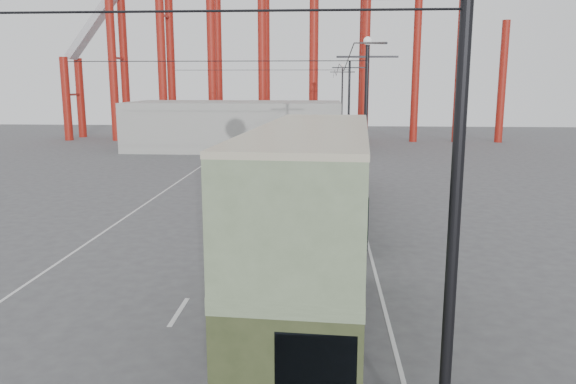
# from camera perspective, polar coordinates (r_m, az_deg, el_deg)

# --- Properties ---
(ground) EXTENTS (160.00, 160.00, 0.00)m
(ground) POSITION_cam_1_polar(r_m,az_deg,el_deg) (14.40, -11.20, -18.23)
(ground) COLOR #4B4B4E
(ground) RESTS_ON ground
(road_markings) EXTENTS (12.52, 120.00, 0.01)m
(road_markings) POSITION_cam_1_polar(r_m,az_deg,el_deg) (32.84, -3.87, -1.24)
(road_markings) COLOR silver
(road_markings) RESTS_ON ground
(lamp_post_near) EXTENTS (3.20, 0.44, 10.80)m
(lamp_post_near) POSITION_cam_1_polar(r_m,az_deg,el_deg) (9.38, 17.62, 15.85)
(lamp_post_near) COLOR black
(lamp_post_near) RESTS_ON ground
(lamp_post_mid) EXTENTS (3.20, 0.44, 9.32)m
(lamp_post_mid) POSITION_cam_1_polar(r_m,az_deg,el_deg) (30.26, 7.88, 6.58)
(lamp_post_mid) COLOR black
(lamp_post_mid) RESTS_ON ground
(lamp_post_far) EXTENTS (3.20, 0.44, 9.32)m
(lamp_post_far) POSITION_cam_1_polar(r_m,az_deg,el_deg) (52.19, 6.20, 8.47)
(lamp_post_far) COLOR black
(lamp_post_far) RESTS_ON ground
(lamp_post_distant) EXTENTS (3.20, 0.44, 9.32)m
(lamp_post_distant) POSITION_cam_1_polar(r_m,az_deg,el_deg) (74.16, 5.51, 9.24)
(lamp_post_distant) COLOR black
(lamp_post_distant) RESTS_ON ground
(fairground_shed) EXTENTS (22.00, 10.00, 5.00)m
(fairground_shed) POSITION_cam_1_polar(r_m,az_deg,el_deg) (60.02, -5.33, 6.74)
(fairground_shed) COLOR #9D9D98
(fairground_shed) RESTS_ON ground
(double_decker_bus) EXTENTS (3.46, 11.12, 5.89)m
(double_decker_bus) POSITION_cam_1_polar(r_m,az_deg,el_deg) (14.87, 2.47, -3.34)
(double_decker_bus) COLOR #323B1F
(double_decker_bus) RESTS_ON ground
(single_decker_green) EXTENTS (3.74, 11.78, 3.28)m
(single_decker_green) POSITION_cam_1_polar(r_m,az_deg,el_deg) (28.00, 3.46, 0.46)
(single_decker_green) COLOR #6A7E5C
(single_decker_green) RESTS_ON ground
(single_decker_cream) EXTENTS (3.01, 9.42, 2.88)m
(single_decker_cream) POSITION_cam_1_polar(r_m,az_deg,el_deg) (36.46, 4.03, 2.58)
(single_decker_cream) COLOR #BAB195
(single_decker_cream) RESTS_ON ground
(pedestrian) EXTENTS (0.80, 0.78, 1.86)m
(pedestrian) POSITION_cam_1_polar(r_m,az_deg,el_deg) (25.71, 1.57, -2.57)
(pedestrian) COLOR black
(pedestrian) RESTS_ON ground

